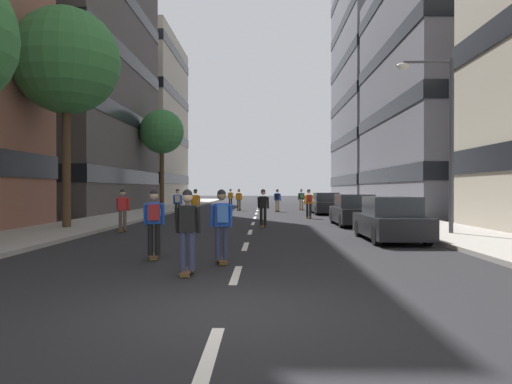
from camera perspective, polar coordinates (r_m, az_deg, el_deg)
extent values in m
plane|color=black|center=(36.64, 0.07, -2.42)|extent=(176.81, 176.81, 0.00)
cube|color=#9E9991|center=(41.21, -10.97, -2.02)|extent=(3.63, 81.04, 0.14)
cube|color=#9E9991|center=(40.98, 11.34, -2.04)|extent=(3.63, 81.04, 0.14)
cube|color=silver|center=(5.46, -5.56, -18.73)|extent=(0.16, 2.20, 0.01)
cube|color=silver|center=(10.30, -2.34, -9.61)|extent=(0.16, 2.20, 0.01)
cube|color=silver|center=(15.24, -1.24, -6.36)|extent=(0.16, 2.20, 0.01)
cube|color=silver|center=(20.22, -0.69, -4.69)|extent=(0.16, 2.20, 0.01)
cube|color=silver|center=(25.20, -0.35, -3.69)|extent=(0.16, 2.20, 0.01)
cube|color=silver|center=(30.19, -0.13, -3.02)|extent=(0.16, 2.20, 0.01)
cube|color=silver|center=(35.18, 0.03, -2.53)|extent=(0.16, 2.20, 0.01)
cube|color=silver|center=(40.17, 0.15, -2.17)|extent=(0.16, 2.20, 0.01)
cube|color=silver|center=(45.17, 0.24, -1.89)|extent=(0.16, 2.20, 0.01)
cube|color=silver|center=(50.16, 0.32, -1.66)|extent=(0.16, 2.20, 0.01)
cube|color=silver|center=(55.16, 0.38, -1.48)|extent=(0.16, 2.20, 0.01)
cube|color=silver|center=(60.16, 0.43, -1.32)|extent=(0.16, 2.20, 0.01)
cube|color=silver|center=(65.16, 0.47, -1.19)|extent=(0.16, 2.20, 0.01)
cube|color=silver|center=(70.15, 0.51, -1.08)|extent=(0.16, 2.20, 0.01)
cube|color=#4C4744|center=(44.46, -25.79, 18.82)|extent=(17.22, 19.01, 31.77)
cube|color=black|center=(42.18, -25.73, 1.61)|extent=(17.34, 19.13, 1.10)
cube|color=black|center=(42.53, -25.75, 7.73)|extent=(17.34, 19.13, 1.10)
cube|color=black|center=(43.34, -25.77, 13.69)|extent=(17.34, 19.13, 1.10)
cube|color=black|center=(44.61, -25.79, 19.38)|extent=(17.34, 19.13, 1.10)
cube|color=#BCB29E|center=(61.34, -17.19, 7.85)|extent=(17.22, 16.26, 19.57)
cube|color=black|center=(60.83, -17.18, 1.44)|extent=(17.34, 16.38, 1.10)
cube|color=black|center=(61.12, -17.19, 6.03)|extent=(17.34, 16.38, 1.10)
cube|color=black|center=(61.79, -17.20, 10.55)|extent=(17.34, 16.38, 1.10)
cube|color=black|center=(62.84, -17.20, 14.95)|extent=(17.34, 16.38, 1.10)
cube|color=slate|center=(42.35, 26.30, 10.72)|extent=(17.22, 18.93, 18.85)
cube|color=black|center=(41.67, 26.27, 1.76)|extent=(17.34, 19.05, 1.10)
cube|color=black|center=(42.05, 26.29, 8.19)|extent=(17.34, 19.05, 1.10)
cube|color=black|center=(42.95, 26.31, 14.43)|extent=(17.34, 19.05, 1.10)
cube|color=slate|center=(61.64, 18.12, 11.60)|extent=(17.22, 18.78, 27.61)
cube|color=black|center=(60.47, 18.10, 1.28)|extent=(17.34, 18.90, 1.10)
cube|color=black|center=(60.72, 18.11, 5.62)|extent=(17.34, 18.90, 1.10)
cube|color=black|center=(61.31, 18.12, 9.91)|extent=(17.34, 18.90, 1.10)
cube|color=black|center=(62.24, 18.13, 14.09)|extent=(17.34, 18.90, 1.10)
cube|color=black|center=(63.49, 18.14, 18.13)|extent=(17.34, 18.90, 1.10)
cube|color=black|center=(24.20, 11.34, -2.62)|extent=(1.80, 4.40, 0.70)
cube|color=#2D3338|center=(24.02, 11.41, -1.04)|extent=(1.60, 2.10, 0.64)
cylinder|color=black|center=(25.51, 8.99, -2.93)|extent=(0.22, 0.64, 0.64)
cylinder|color=black|center=(25.78, 12.51, -2.90)|extent=(0.22, 0.64, 0.64)
cylinder|color=black|center=(22.65, 10.01, -3.35)|extent=(0.22, 0.64, 0.64)
cylinder|color=black|center=(22.95, 13.96, -3.31)|extent=(0.22, 0.64, 0.64)
cube|color=black|center=(17.47, 15.42, -3.78)|extent=(1.80, 4.40, 0.70)
cube|color=#2D3338|center=(17.28, 15.55, -1.60)|extent=(1.60, 2.10, 0.64)
cylinder|color=black|center=(18.72, 11.93, -4.14)|extent=(0.22, 0.64, 0.64)
cylinder|color=black|center=(19.08, 16.67, -4.06)|extent=(0.22, 0.64, 0.64)
cylinder|color=black|center=(15.89, 13.93, -4.95)|extent=(0.22, 0.64, 0.64)
cylinder|color=black|center=(16.32, 19.43, -4.82)|extent=(0.22, 0.64, 0.64)
cube|color=black|center=(34.74, 8.18, -1.71)|extent=(1.80, 4.40, 0.70)
cube|color=#2D3338|center=(34.57, 8.21, -0.61)|extent=(1.60, 2.10, 0.64)
cylinder|color=black|center=(36.10, 6.63, -1.96)|extent=(0.22, 0.64, 0.64)
cylinder|color=black|center=(36.29, 9.14, -1.95)|extent=(0.22, 0.64, 0.64)
cylinder|color=black|center=(33.22, 7.12, -2.16)|extent=(0.22, 0.64, 0.64)
cylinder|color=black|center=(33.43, 9.85, -2.15)|extent=(0.22, 0.64, 0.64)
cylinder|color=#4C3823|center=(22.57, -21.27, 3.24)|extent=(0.36, 0.36, 5.57)
sphere|color=#387A3D|center=(23.21, -21.30, 14.11)|extent=(4.56, 4.56, 4.56)
cylinder|color=#4C3823|center=(41.33, -10.93, 1.64)|extent=(0.36, 0.36, 5.13)
sphere|color=#387A3D|center=(41.60, -10.94, 6.95)|extent=(3.66, 3.66, 3.66)
cylinder|color=#3F3F44|center=(19.72, 21.86, 5.00)|extent=(0.16, 0.16, 6.50)
cylinder|color=#3F3F44|center=(19.93, 19.38, 14.14)|extent=(1.80, 0.10, 0.10)
ellipsoid|color=silver|center=(19.63, 16.82, 13.91)|extent=(0.50, 0.30, 0.24)
cube|color=brown|center=(46.91, -2.99, -1.71)|extent=(0.25, 0.91, 0.02)
cylinder|color=#D8BF4C|center=(47.23, -2.99, -1.75)|extent=(0.18, 0.08, 0.07)
cylinder|color=#D8BF4C|center=(46.59, -3.00, -1.78)|extent=(0.18, 0.08, 0.07)
cylinder|color=#2D334C|center=(46.89, -3.10, -1.21)|extent=(0.15, 0.15, 0.80)
cylinder|color=#2D334C|center=(46.89, -2.88, -1.21)|extent=(0.15, 0.15, 0.80)
cube|color=orange|center=(46.88, -2.99, -0.38)|extent=(0.33, 0.22, 0.55)
cylinder|color=orange|center=(46.93, -3.26, -0.42)|extent=(0.10, 0.23, 0.55)
cylinder|color=orange|center=(46.93, -2.72, -0.42)|extent=(0.10, 0.23, 0.55)
sphere|color=beige|center=(46.89, -2.99, 0.17)|extent=(0.22, 0.22, 0.22)
sphere|color=black|center=(46.89, -2.99, 0.23)|extent=(0.21, 0.21, 0.21)
cube|color=brown|center=(11.84, -4.04, -7.93)|extent=(0.38, 0.92, 0.02)
cylinder|color=#D8BF4C|center=(12.16, -4.21, -7.93)|extent=(0.19, 0.10, 0.07)
cylinder|color=#D8BF4C|center=(11.53, -3.85, -8.38)|extent=(0.19, 0.10, 0.07)
cylinder|color=#2D334C|center=(11.78, -4.47, -5.95)|extent=(0.17, 0.17, 0.80)
cylinder|color=#2D334C|center=(11.80, -3.60, -5.94)|extent=(0.17, 0.17, 0.80)
cube|color=blue|center=(11.73, -4.04, -2.66)|extent=(0.35, 0.26, 0.55)
cylinder|color=blue|center=(11.76, -5.13, -2.79)|extent=(0.13, 0.24, 0.55)
cylinder|color=blue|center=(11.81, -3.00, -2.78)|extent=(0.13, 0.24, 0.55)
sphere|color=#997051|center=(11.74, -4.05, -0.44)|extent=(0.22, 0.22, 0.22)
sphere|color=black|center=(11.74, -4.05, -0.20)|extent=(0.21, 0.21, 0.21)
cube|color=#3F72BF|center=(11.55, -3.94, -2.56)|extent=(0.29, 0.21, 0.40)
cube|color=brown|center=(12.84, -11.83, -7.28)|extent=(0.36, 0.92, 0.02)
cylinder|color=#D8BF4C|center=(13.16, -11.78, -7.30)|extent=(0.19, 0.10, 0.07)
cylinder|color=#D8BF4C|center=(12.53, -11.88, -7.69)|extent=(0.19, 0.10, 0.07)
cylinder|color=black|center=(12.79, -12.23, -5.45)|extent=(0.16, 0.16, 0.80)
cylinder|color=black|center=(12.79, -11.42, -5.45)|extent=(0.16, 0.16, 0.80)
cube|color=blue|center=(12.74, -11.83, -2.43)|extent=(0.35, 0.26, 0.55)
cylinder|color=blue|center=(12.80, -12.81, -2.54)|extent=(0.13, 0.24, 0.55)
cylinder|color=blue|center=(12.78, -10.84, -2.54)|extent=(0.13, 0.24, 0.55)
sphere|color=beige|center=(12.75, -11.83, -0.38)|extent=(0.22, 0.22, 0.22)
sphere|color=black|center=(12.74, -11.83, -0.16)|extent=(0.21, 0.21, 0.21)
cube|color=#A52626|center=(12.56, -11.86, -2.33)|extent=(0.29, 0.21, 0.40)
cube|color=brown|center=(38.10, 2.51, -2.19)|extent=(0.41, 0.92, 0.02)
cylinder|color=#D8BF4C|center=(38.41, 2.61, -2.24)|extent=(0.19, 0.11, 0.07)
cylinder|color=#D8BF4C|center=(37.79, 2.41, -2.29)|extent=(0.19, 0.11, 0.07)
cylinder|color=tan|center=(38.10, 2.38, -1.57)|extent=(0.17, 0.17, 0.80)
cylinder|color=tan|center=(38.06, 2.64, -1.58)|extent=(0.17, 0.17, 0.80)
cube|color=blue|center=(38.06, 2.51, -0.56)|extent=(0.36, 0.27, 0.55)
cylinder|color=blue|center=(38.16, 2.20, -0.60)|extent=(0.14, 0.24, 0.55)
cylinder|color=blue|center=(38.07, 2.85, -0.60)|extent=(0.14, 0.24, 0.55)
sphere|color=tan|center=(38.08, 2.52, 0.13)|extent=(0.22, 0.22, 0.22)
sphere|color=black|center=(38.08, 2.52, 0.20)|extent=(0.21, 0.21, 0.21)
cube|color=black|center=(37.89, 2.45, -0.52)|extent=(0.29, 0.22, 0.40)
cube|color=brown|center=(29.30, -9.15, -2.97)|extent=(0.28, 0.91, 0.02)
cylinder|color=#D8BF4C|center=(29.63, -9.09, -3.03)|extent=(0.19, 0.08, 0.07)
cylinder|color=#D8BF4C|center=(28.99, -9.20, -3.10)|extent=(0.19, 0.08, 0.07)
cylinder|color=black|center=(29.29, -9.32, -2.17)|extent=(0.15, 0.15, 0.80)
cylinder|color=black|center=(29.28, -8.97, -2.17)|extent=(0.15, 0.15, 0.80)
cube|color=blue|center=(29.26, -9.15, -0.85)|extent=(0.34, 0.23, 0.55)
cylinder|color=blue|center=(29.33, -9.57, -0.90)|extent=(0.11, 0.24, 0.55)
cylinder|color=blue|center=(29.29, -8.71, -0.90)|extent=(0.11, 0.24, 0.55)
sphere|color=beige|center=(29.28, -9.14, 0.05)|extent=(0.22, 0.22, 0.22)
sphere|color=black|center=(29.28, -9.14, 0.14)|extent=(0.21, 0.21, 0.21)
cube|color=beige|center=(29.08, -9.18, -0.79)|extent=(0.27, 0.18, 0.40)
cube|color=brown|center=(27.69, -7.09, -3.16)|extent=(0.20, 0.90, 0.02)
cylinder|color=#D8BF4C|center=(28.01, -7.00, -3.22)|extent=(0.18, 0.07, 0.07)
cylinder|color=#D8BF4C|center=(27.37, -7.18, -3.30)|extent=(0.18, 0.07, 0.07)
cylinder|color=tan|center=(27.68, -7.28, -2.31)|extent=(0.14, 0.14, 0.80)
cylinder|color=tan|center=(27.65, -6.91, -2.31)|extent=(0.14, 0.14, 0.80)
cube|color=orange|center=(27.64, -7.09, -0.91)|extent=(0.32, 0.20, 0.55)
cylinder|color=orange|center=(27.72, -7.53, -0.97)|extent=(0.09, 0.23, 0.55)
cylinder|color=orange|center=(27.66, -6.63, -0.97)|extent=(0.09, 0.23, 0.55)
sphere|color=#997051|center=(27.65, -7.09, 0.03)|extent=(0.22, 0.22, 0.22)
sphere|color=black|center=(27.65, -7.09, 0.13)|extent=(0.21, 0.21, 0.21)
cube|color=brown|center=(29.65, 6.18, -2.93)|extent=(0.29, 0.92, 0.02)
cylinder|color=#D8BF4C|center=(29.97, 6.07, -2.98)|extent=(0.19, 0.09, 0.07)
cylinder|color=#D8BF4C|center=(29.34, 6.30, -3.06)|extent=(0.19, 0.09, 0.07)
cylinder|color=black|center=(29.61, 6.01, -2.13)|extent=(0.15, 0.15, 0.80)
cylinder|color=black|center=(29.65, 6.36, -2.13)|extent=(0.15, 0.15, 0.80)
cube|color=orange|center=(29.61, 6.19, -0.83)|extent=(0.34, 0.23, 0.55)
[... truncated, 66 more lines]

